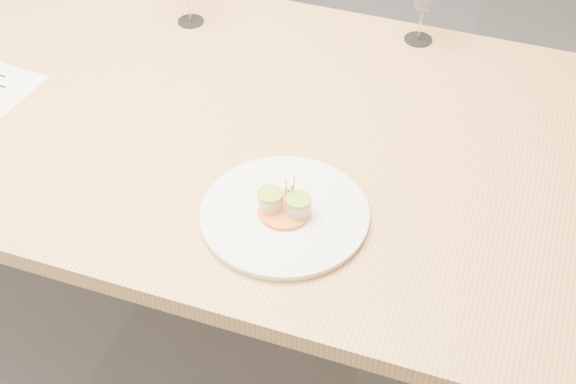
% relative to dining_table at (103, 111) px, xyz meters
% --- Properties ---
extents(ground, '(7.00, 7.00, 0.00)m').
position_rel_dining_table_xyz_m(ground, '(0.00, 0.00, -0.68)').
color(ground, slate).
rests_on(ground, ground).
extents(dining_table, '(2.40, 1.00, 0.75)m').
position_rel_dining_table_xyz_m(dining_table, '(0.00, 0.00, 0.00)').
color(dining_table, tan).
rests_on(dining_table, ground).
extents(dinner_plate, '(0.32, 0.32, 0.08)m').
position_rel_dining_table_xyz_m(dinner_plate, '(0.54, -0.25, 0.08)').
color(dinner_plate, white).
rests_on(dinner_plate, dining_table).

